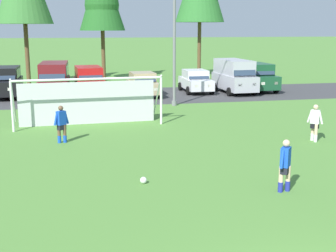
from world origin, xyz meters
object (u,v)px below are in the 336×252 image
at_px(parked_car_slot_center, 143,84).
at_px(street_lamp, 177,45).
at_px(soccer_goal, 88,100).
at_px(parked_car_slot_center_left, 89,81).
at_px(player_defender_far, 315,123).
at_px(parked_car_slot_far_right, 257,77).
at_px(player_striker_near, 285,166).
at_px(parked_car_slot_left, 54,80).
at_px(parked_car_slot_far_left, 6,82).
at_px(soccer_ball, 144,180).
at_px(player_midfield_center, 61,124).
at_px(parked_car_slot_right, 234,75).
at_px(parked_car_slot_center_right, 196,81).

distance_m(parked_car_slot_center, street_lamp, 5.62).
xyz_separation_m(soccer_goal, parked_car_slot_center_left, (0.46, 9.88, -0.18)).
distance_m(player_defender_far, parked_car_slot_far_right, 16.45).
bearing_deg(player_striker_near, parked_car_slot_left, 109.52).
bearing_deg(parked_car_slot_far_left, parked_car_slot_left, -21.34).
bearing_deg(soccer_ball, parked_car_slot_far_right, 58.66).
distance_m(player_midfield_center, parked_car_slot_right, 18.34).
distance_m(parked_car_slot_right, parked_car_slot_far_right, 2.27).
bearing_deg(soccer_goal, player_striker_near, -64.30).
bearing_deg(player_midfield_center, parked_car_slot_far_left, 105.62).
xyz_separation_m(soccer_ball, parked_car_slot_far_right, (12.19, 20.01, 1.00)).
xyz_separation_m(parked_car_slot_far_left, parked_car_slot_right, (16.72, -1.23, 0.23)).
xyz_separation_m(parked_car_slot_center_left, parked_car_slot_right, (10.91, -0.26, 0.23)).
height_order(soccer_goal, parked_car_slot_far_left, soccer_goal).
bearing_deg(parked_car_slot_left, player_defender_far, -52.73).
distance_m(parked_car_slot_left, parked_car_slot_center_left, 2.44).
height_order(parked_car_slot_center, parked_car_slot_center_right, same).
relative_size(soccer_ball, soccer_goal, 0.03).
relative_size(player_striker_near, street_lamp, 0.22).
bearing_deg(soccer_ball, player_striker_near, -21.44).
bearing_deg(parked_car_slot_left, street_lamp, -30.80).
bearing_deg(parked_car_slot_far_left, parked_car_slot_center, -8.27).
bearing_deg(parked_car_slot_center, parked_car_slot_center_right, 14.25).
distance_m(soccer_ball, parked_car_slot_center_right, 21.49).
xyz_separation_m(soccer_goal, parked_car_slot_right, (11.37, 9.62, 0.05)).
relative_size(parked_car_slot_center_left, parked_car_slot_right, 0.96).
distance_m(player_midfield_center, parked_car_slot_center, 14.22).
height_order(soccer_ball, parked_car_slot_center, parked_car_slot_center).
distance_m(soccer_ball, player_defender_far, 9.23).
relative_size(soccer_goal, player_midfield_center, 4.57).
distance_m(parked_car_slot_far_left, street_lamp, 12.93).
xyz_separation_m(parked_car_slot_center_right, parked_car_slot_right, (2.78, -0.91, 0.47)).
xyz_separation_m(soccer_ball, parked_car_slot_right, (10.04, 19.31, 1.23)).
distance_m(soccer_goal, parked_car_slot_left, 9.71).
xyz_separation_m(soccer_ball, parked_car_slot_left, (-3.27, 19.20, 1.23)).
relative_size(parked_car_slot_left, parked_car_slot_far_right, 1.05).
distance_m(parked_car_slot_far_left, parked_car_slot_far_right, 18.87).
distance_m(player_striker_near, street_lamp, 16.48).
bearing_deg(soccer_ball, player_defender_far, 26.10).
bearing_deg(parked_car_slot_center_right, soccer_ball, -109.74).
height_order(parked_car_slot_left, parked_car_slot_center, parked_car_slot_left).
bearing_deg(parked_car_slot_left, parked_car_slot_center_right, 5.51).
bearing_deg(player_midfield_center, parked_car_slot_left, 92.78).
height_order(soccer_goal, player_defender_far, soccer_goal).
relative_size(player_defender_far, parked_car_slot_right, 0.34).
xyz_separation_m(player_midfield_center, parked_car_slot_center_right, (9.89, 14.16, 0.05)).
height_order(parked_car_slot_far_left, parked_car_slot_right, parked_car_slot_right).
xyz_separation_m(parked_car_slot_far_left, parked_car_slot_far_right, (18.87, -0.52, 0.00)).
height_order(player_defender_far, parked_car_slot_center, parked_car_slot_center).
distance_m(soccer_ball, player_midfield_center, 6.65).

